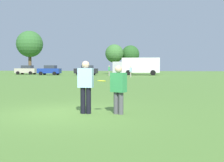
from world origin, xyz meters
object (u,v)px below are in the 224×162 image
frisbee (102,81)px  parked_car_near_left (26,70)px  player_defender (119,87)px  parked_car_center (86,70)px  bystander_far_jogger (109,70)px  box_truck (137,66)px  parked_car_mid_left (50,70)px  bystander_sideline_watcher (131,71)px  traffic_cone (121,88)px  player_thrower (86,84)px

frisbee → parked_car_near_left: (-24.48, 42.93, -0.14)m
player_defender → parked_car_center: (-11.94, 40.33, 0.06)m
parked_car_center → bystander_far_jogger: size_ratio=2.45×
parked_car_center → box_truck: bearing=11.7°
player_defender → parked_car_near_left: bearing=120.3°
frisbee → bystander_far_jogger: bystander_far_jogger is taller
parked_car_mid_left → box_truck: bearing=7.3°
parked_car_mid_left → bystander_far_jogger: bearing=-12.7°
bystander_sideline_watcher → traffic_cone: bearing=-85.6°
bystander_sideline_watcher → parked_car_center: bearing=136.6°
parked_car_near_left → bystander_far_jogger: size_ratio=2.45×
frisbee → bystander_sideline_watcher: bearing=94.2°
frisbee → parked_car_center: size_ratio=0.06×
parked_car_center → bystander_sideline_watcher: (9.05, -8.56, -0.00)m
traffic_cone → parked_car_near_left: parked_car_near_left is taller
player_thrower → frisbee: (0.52, 0.01, 0.10)m
parked_car_center → bystander_sideline_watcher: 12.46m
player_thrower → parked_car_mid_left: bearing=114.0°
player_defender → frisbee: bearing=-171.5°
player_defender → traffic_cone: size_ratio=3.23×
frisbee → traffic_cone: frisbee is taller
player_thrower → traffic_cone: (-0.01, 8.22, -0.73)m
parked_car_near_left → traffic_cone: bearing=-55.4°
parked_car_near_left → bystander_sideline_watcher: 24.73m
traffic_cone → parked_car_center: parked_car_center is taller
parked_car_mid_left → bystander_far_jogger: (11.83, -2.67, 0.06)m
parked_car_near_left → bystander_far_jogger: bearing=-16.8°
traffic_cone → bystander_sideline_watcher: size_ratio=0.29×
player_thrower → bystander_sideline_watcher: player_thrower is taller
traffic_cone → player_thrower: bearing=-89.9°
traffic_cone → parked_car_center: (-10.87, 32.20, 0.69)m
traffic_cone → bystander_sideline_watcher: bearing=94.4°
player_defender → traffic_cone: 8.23m
parked_car_mid_left → bystander_sideline_watcher: parked_car_mid_left is taller
frisbee → box_truck: (-2.21, 42.31, 0.69)m
frisbee → bystander_sideline_watcher: (-2.36, 31.85, -0.14)m
frisbee → parked_car_center: (-11.41, 40.41, -0.14)m
bystander_sideline_watcher → frisbee: bearing=-85.8°
frisbee → traffic_cone: 8.27m
traffic_cone → parked_car_center: size_ratio=0.11×
traffic_cone → bystander_sideline_watcher: 23.72m
player_thrower → box_truck: (-1.68, 42.32, 0.80)m
parked_car_center → bystander_far_jogger: parked_car_center is taller
frisbee → box_truck: box_truck is taller
player_thrower → bystander_far_jogger: 38.05m
parked_car_mid_left → bystander_far_jogger: 12.12m
frisbee → player_defender: bearing=8.5°
parked_car_mid_left → box_truck: size_ratio=0.50×
player_thrower → traffic_cone: 8.25m
parked_car_center → bystander_far_jogger: bearing=-30.9°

